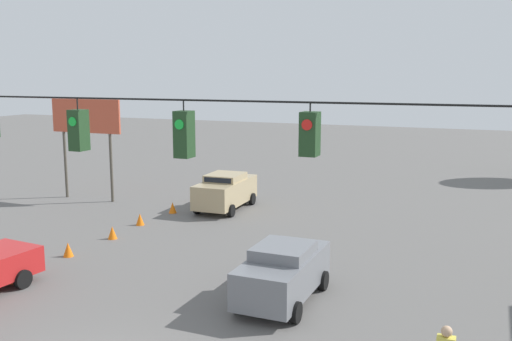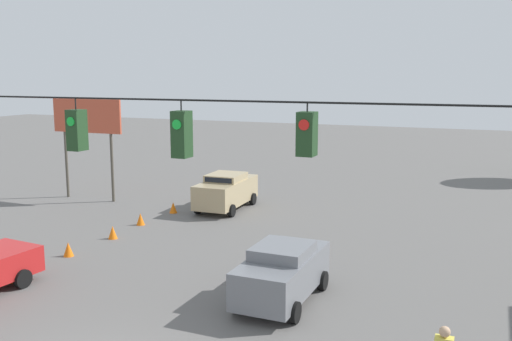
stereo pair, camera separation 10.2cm
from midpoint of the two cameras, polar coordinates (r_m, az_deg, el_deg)
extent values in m
cylinder|color=black|center=(13.19, -17.42, 6.94)|extent=(18.85, 0.04, 0.04)
cube|color=#1E3D1E|center=(10.62, 5.39, 3.65)|extent=(0.32, 0.36, 0.82)
cylinder|color=black|center=(10.58, 5.43, 6.33)|extent=(0.03, 0.03, 0.17)
cylinder|color=red|center=(10.42, 5.09, 4.57)|extent=(0.20, 0.02, 0.20)
cube|color=#1E3D1E|center=(11.71, -7.19, 3.61)|extent=(0.32, 0.36, 0.95)
cylinder|color=black|center=(11.66, -7.25, 6.48)|extent=(0.03, 0.03, 0.22)
cylinder|color=green|center=(11.52, -7.68, 4.58)|extent=(0.20, 0.02, 0.20)
cube|color=#1E3D1E|center=(13.24, -17.26, 3.87)|extent=(0.32, 0.36, 0.91)
cylinder|color=black|center=(13.20, -17.39, 6.39)|extent=(0.03, 0.03, 0.26)
cylinder|color=green|center=(13.08, -17.84, 4.68)|extent=(0.20, 0.02, 0.20)
cube|color=tan|center=(30.35, -2.91, -2.14)|extent=(2.04, 4.61, 1.23)
cube|color=tan|center=(30.20, -2.92, -0.66)|extent=(1.81, 2.06, 0.36)
cube|color=black|center=(29.30, -3.71, -0.99)|extent=(1.51, 0.07, 0.25)
cylinder|color=black|center=(29.57, -5.73, -3.71)|extent=(0.24, 0.65, 0.64)
cylinder|color=black|center=(28.80, -2.36, -4.03)|extent=(0.24, 0.65, 0.64)
cylinder|color=black|center=(32.18, -3.38, -2.59)|extent=(0.24, 0.65, 0.64)
cylinder|color=black|center=(31.46, -0.24, -2.85)|extent=(0.24, 0.65, 0.64)
cylinder|color=black|center=(20.97, -22.17, -9.99)|extent=(0.27, 0.66, 0.64)
cube|color=slate|center=(18.26, 2.82, -10.27)|extent=(1.85, 4.34, 1.15)
cube|color=slate|center=(18.01, 2.84, -8.01)|extent=(1.69, 1.92, 0.36)
cube|color=black|center=(18.88, 3.87, -7.20)|extent=(1.45, 0.03, 0.25)
cylinder|color=black|center=(19.44, 6.84, -10.87)|extent=(0.23, 0.64, 0.64)
cylinder|color=black|center=(19.99, 1.77, -10.22)|extent=(0.23, 0.64, 0.64)
cylinder|color=black|center=(16.95, 4.06, -13.97)|extent=(0.23, 0.64, 0.64)
cylinder|color=black|center=(17.58, -1.69, -13.07)|extent=(0.23, 0.64, 0.64)
cone|color=orange|center=(21.68, -23.07, -9.51)|extent=(0.40, 0.40, 0.57)
cone|color=orange|center=(23.85, -18.14, -7.49)|extent=(0.40, 0.40, 0.57)
cone|color=orange|center=(25.78, -14.03, -6.02)|extent=(0.40, 0.40, 0.57)
cone|color=orange|center=(27.80, -11.38, -4.79)|extent=(0.40, 0.40, 0.57)
cone|color=orange|center=(29.89, -8.18, -3.69)|extent=(0.40, 0.40, 0.57)
cone|color=orange|center=(32.01, -5.76, -2.75)|extent=(0.40, 0.40, 0.57)
cylinder|color=#4C473D|center=(32.92, -14.10, 0.25)|extent=(0.16, 0.16, 3.84)
cylinder|color=#4C473D|center=(34.93, -18.33, 0.57)|extent=(0.16, 0.16, 3.84)
cube|color=#BF4C33|center=(33.59, -16.50, 5.25)|extent=(4.60, 0.12, 1.89)
sphere|color=tan|center=(13.57, 18.57, -15.04)|extent=(0.25, 0.25, 0.25)
camera|label=1|loc=(0.05, -89.87, 0.02)|focal=40.00mm
camera|label=2|loc=(0.05, 90.13, -0.02)|focal=40.00mm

